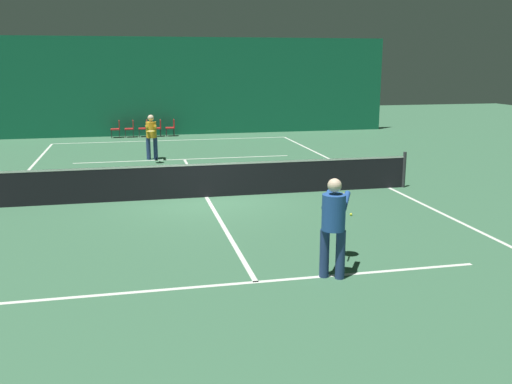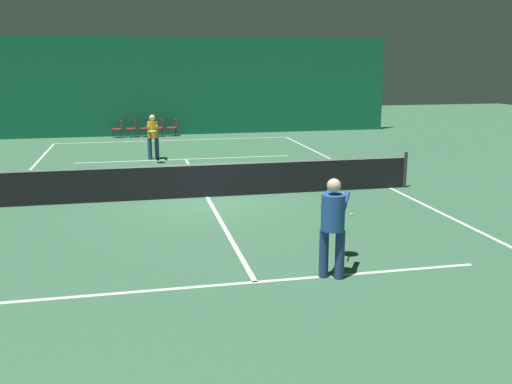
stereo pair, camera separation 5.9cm
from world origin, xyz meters
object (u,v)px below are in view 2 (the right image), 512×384
player_far (153,134)px  courtside_chair_3 (160,127)px  player_near (333,220)px  tennis_net (207,179)px  courtside_chair_1 (133,127)px  courtside_chair_0 (119,128)px  courtside_chair_4 (173,126)px  courtside_chair_2 (146,127)px  tennis_ball (351,215)px

player_far → courtside_chair_3: player_far is taller
player_far → player_near: bearing=14.4°
tennis_net → player_near: bearing=-78.0°
courtside_chair_1 → courtside_chair_3: bearing=90.0°
player_far → courtside_chair_1: size_ratio=2.04×
player_far → courtside_chair_0: 7.05m
tennis_net → courtside_chair_0: (-2.62, 13.51, -0.03)m
courtside_chair_3 → courtside_chair_0: bearing=-90.0°
courtside_chair_3 → courtside_chair_4: bearing=90.0°
player_near → courtside_chair_1: 20.23m
courtside_chair_1 → courtside_chair_3: size_ratio=1.00×
player_far → courtside_chair_2: size_ratio=2.04×
player_near → courtside_chair_4: 20.00m
tennis_net → courtside_chair_1: size_ratio=14.29×
tennis_net → player_far: size_ratio=7.02×
courtside_chair_0 → courtside_chair_4: 2.68m
courtside_chair_0 → courtside_chair_3: bearing=90.0°
player_near → tennis_net: bearing=39.9°
player_far → courtside_chair_4: 7.02m
tennis_net → courtside_chair_2: bearing=95.4°
player_near → courtside_chair_4: (-1.30, 19.95, -0.55)m
player_far → tennis_ball: 10.36m
player_far → courtside_chair_2: player_far is taller
player_near → tennis_ball: 4.28m
player_near → tennis_ball: player_near is taller
courtside_chair_0 → courtside_chair_1: same height
player_far → courtside_chair_1: player_far is taller
tennis_net → courtside_chair_1: bearing=98.2°
courtside_chair_2 → courtside_chair_4: (1.34, 0.00, 0.00)m
courtside_chair_0 → courtside_chair_2: (1.34, 0.00, 0.00)m
courtside_chair_2 → tennis_ball: 16.83m
courtside_chair_3 → courtside_chair_4: (0.67, 0.00, 0.00)m
courtside_chair_3 → courtside_chair_1: bearing=-90.0°
tennis_ball → courtside_chair_1: bearing=107.6°
tennis_net → courtside_chair_3: size_ratio=14.29×
courtside_chair_0 → tennis_ball: courtside_chair_0 is taller
player_near → courtside_chair_1: player_near is taller
courtside_chair_1 → courtside_chair_3: 1.34m
courtside_chair_0 → courtside_chair_4: bearing=90.0°
courtside_chair_2 → tennis_ball: size_ratio=12.73×
player_far → courtside_chair_4: size_ratio=2.04×
courtside_chair_1 → courtside_chair_4: same height
tennis_net → courtside_chair_1: (-1.95, 13.51, -0.03)m
player_near → courtside_chair_0: size_ratio=2.11×
tennis_net → courtside_chair_3: tennis_net is taller
tennis_net → courtside_chair_0: tennis_net is taller
tennis_net → player_near: player_near is taller
courtside_chair_0 → courtside_chair_3: 2.01m
courtside_chair_0 → courtside_chair_3: same height
player_far → courtside_chair_0: bearing=-165.1°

